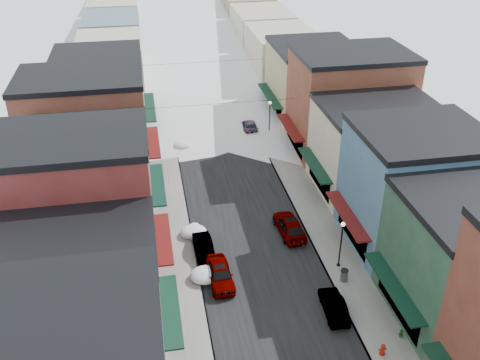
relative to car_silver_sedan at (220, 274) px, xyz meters
name	(u,v)px	position (x,y,z in m)	size (l,w,h in m)	color
road	(201,93)	(3.50, 41.62, -0.77)	(10.00, 160.00, 0.01)	black
sidewalk_left	(156,96)	(-3.10, 41.62, -0.70)	(3.20, 160.00, 0.15)	gray
sidewalk_right	(246,90)	(10.10, 41.62, -0.70)	(3.20, 160.00, 0.15)	gray
curb_left	(166,95)	(-1.55, 41.62, -0.70)	(0.10, 160.00, 0.15)	slate
curb_right	(235,91)	(8.55, 41.62, -0.70)	(0.10, 160.00, 0.15)	slate
bldg_l_cream	(78,303)	(-9.69, -5.88, 3.99)	(11.30, 8.20, 9.50)	beige
bldg_l_brick_near	(76,213)	(-10.19, 2.12, 5.48)	(12.30, 8.20, 12.50)	maroon
bldg_l_grayblue	(93,177)	(-9.69, 10.62, 3.74)	(11.30, 9.20, 9.00)	gray
bldg_l_brick_far	(86,127)	(-10.69, 19.62, 4.73)	(13.30, 9.20, 11.00)	brown
bldg_l_tan	(101,96)	(-9.69, 29.62, 4.23)	(11.30, 11.20, 10.00)	#9D8467
bldg_r_green	(473,259)	(16.69, -6.38, 3.99)	(11.30, 9.20, 9.50)	#204330
bldg_r_blue	(414,188)	(16.69, 2.62, 4.48)	(11.30, 9.20, 10.50)	#3B6485
bldg_r_cream	(375,148)	(17.19, 11.62, 3.74)	(12.30, 9.20, 9.00)	beige
bldg_r_brick_far	(349,102)	(17.69, 20.62, 4.98)	(13.30, 9.20, 11.50)	brown
bldg_r_tan	(313,81)	(16.69, 30.62, 3.98)	(11.30, 11.20, 9.50)	tan
distant_blocks	(185,27)	(3.50, 64.62, 3.23)	(34.00, 55.00, 8.00)	gray
overhead_cables	(212,81)	(3.50, 29.12, 5.43)	(16.40, 15.04, 0.04)	black
car_silver_sedan	(220,274)	(0.00, 0.00, 0.00)	(1.82, 4.53, 1.54)	#9B9DA3
car_dark_hatch	(204,248)	(-0.80, 3.62, -0.10)	(1.43, 4.09, 1.35)	black
car_silver_wagon	(181,111)	(-0.14, 33.43, 0.08)	(2.38, 5.84, 1.70)	#93959B
car_green_sedan	(334,306)	(7.58, -4.86, -0.11)	(1.40, 4.03, 1.33)	black
car_gray_suv	(289,226)	(7.00, 5.32, 0.06)	(1.97, 4.90, 1.67)	gray
car_black_sedan	(249,126)	(7.80, 27.50, -0.09)	(1.92, 4.73, 1.37)	black
car_lane_silver	(197,99)	(2.47, 37.64, -0.04)	(1.73, 4.29, 1.46)	#ACADB4
car_lane_white	(202,81)	(4.10, 44.86, -0.07)	(2.32, 5.03, 1.40)	silver
fire_hydrant	(383,350)	(9.41, -9.30, -0.22)	(0.51, 0.39, 0.88)	#AA1709
trash_can	(344,275)	(9.48, -1.79, -0.10)	(0.61, 0.61, 1.03)	#505255
streetlamp_near	(341,239)	(9.71, 0.06, 2.04)	(0.35, 0.35, 4.22)	black
streetlamp_far	(270,114)	(9.86, 25.38, 2.16)	(0.37, 0.37, 4.41)	black
planter_far	(401,334)	(11.30, -8.10, -0.32)	(0.34, 0.34, 0.60)	#234E25
snow_pile_near	(206,274)	(-1.08, 0.50, -0.27)	(2.46, 2.71, 1.04)	white
snow_pile_mid	(194,231)	(-1.38, 6.51, -0.31)	(2.29, 2.61, 0.97)	white
snow_pile_far	(183,145)	(-0.78, 24.03, -0.34)	(2.13, 2.51, 0.90)	white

